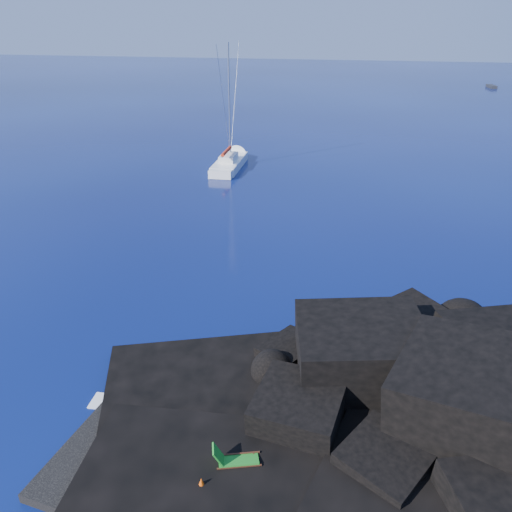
{
  "coord_description": "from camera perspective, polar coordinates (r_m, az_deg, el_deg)",
  "views": [
    {
      "loc": [
        9.66,
        -10.9,
        13.68
      ],
      "look_at": [
        3.99,
        13.22,
        2.0
      ],
      "focal_mm": 35.0,
      "sensor_mm": 36.0,
      "label": 1
    }
  ],
  "objects": [
    {
      "name": "ground",
      "position": [
        19.98,
        -21.62,
        -20.23
      ],
      "size": [
        400.0,
        400.0,
        0.0
      ],
      "primitive_type": "plane",
      "color": "#030731",
      "rests_on": "ground"
    },
    {
      "name": "deck_chair",
      "position": [
        17.5,
        -2.0,
        -21.86
      ],
      "size": [
        1.63,
        1.12,
        1.03
      ],
      "primitive_type": null,
      "rotation": [
        0.0,
        0.0,
        0.34
      ],
      "color": "#1C8123",
      "rests_on": "beach"
    },
    {
      "name": "headland",
      "position": [
        19.79,
        20.31,
        -20.51
      ],
      "size": [
        24.0,
        24.0,
        3.6
      ],
      "primitive_type": null,
      "color": "black",
      "rests_on": "ground"
    },
    {
      "name": "surf_foam",
      "position": [
        21.49,
        -2.47,
        -14.34
      ],
      "size": [
        10.0,
        8.0,
        0.06
      ],
      "primitive_type": null,
      "color": "white",
      "rests_on": "ground"
    },
    {
      "name": "marker_cone",
      "position": [
        17.16,
        -6.24,
        -24.53
      ],
      "size": [
        0.42,
        0.42,
        0.54
      ],
      "primitive_type": "cone",
      "rotation": [
        0.0,
        0.0,
        0.21
      ],
      "color": "#E34F0B",
      "rests_on": "beach"
    },
    {
      "name": "beach",
      "position": [
        18.54,
        -8.11,
        -22.66
      ],
      "size": [
        9.08,
        6.86,
        0.7
      ],
      "primitive_type": "cube",
      "rotation": [
        0.0,
        0.0,
        -0.1
      ],
      "color": "black",
      "rests_on": "ground"
    },
    {
      "name": "distant_boat_a",
      "position": [
        130.98,
        25.3,
        16.99
      ],
      "size": [
        1.79,
        4.53,
        0.59
      ],
      "primitive_type": "cube",
      "rotation": [
        0.0,
        0.0,
        0.1
      ],
      "color": "black",
      "rests_on": "ground"
    },
    {
      "name": "sailboat",
      "position": [
        52.42,
        -3.01,
        10.08
      ],
      "size": [
        3.06,
        11.57,
        12.0
      ],
      "primitive_type": null,
      "rotation": [
        0.0,
        0.0,
        0.06
      ],
      "color": "white",
      "rests_on": "ground"
    },
    {
      "name": "sunbather",
      "position": [
        18.58,
        -7.14,
        -20.14
      ],
      "size": [
        1.64,
        0.78,
        0.21
      ],
      "primitive_type": null,
      "rotation": [
        0.0,
        0.0,
        0.26
      ],
      "color": "tan",
      "rests_on": "towel"
    },
    {
      "name": "towel",
      "position": [
        18.68,
        -7.12,
        -20.43
      ],
      "size": [
        2.37,
        1.56,
        0.06
      ],
      "primitive_type": "cube",
      "rotation": [
        0.0,
        0.0,
        0.26
      ],
      "color": "silver",
      "rests_on": "beach"
    }
  ]
}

